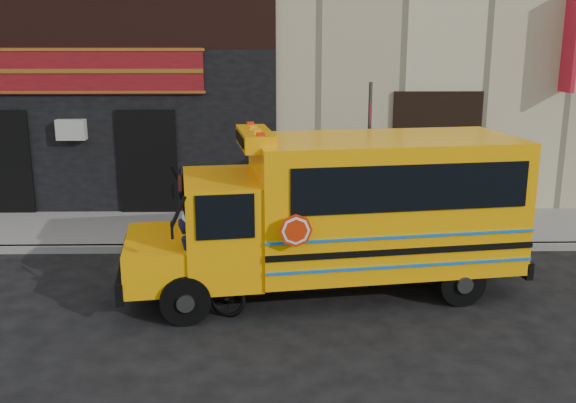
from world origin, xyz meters
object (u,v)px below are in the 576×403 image
(school_bus, at_px, (346,209))
(sign_pole, at_px, (369,156))
(cyclist, at_px, (192,267))
(bicycle, at_px, (198,284))

(school_bus, xyz_separation_m, sign_pole, (0.78, 2.88, 0.41))
(school_bus, bearing_deg, sign_pole, 74.76)
(cyclist, bearing_deg, sign_pole, -27.33)
(sign_pole, bearing_deg, bicycle, -130.65)
(sign_pole, bearing_deg, cyclist, -131.14)
(school_bus, bearing_deg, bicycle, -159.11)
(school_bus, bearing_deg, cyclist, -159.21)
(bicycle, xyz_separation_m, cyclist, (-0.08, -0.03, 0.29))
(bicycle, distance_m, cyclist, 0.30)
(bicycle, bearing_deg, school_bus, -47.81)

